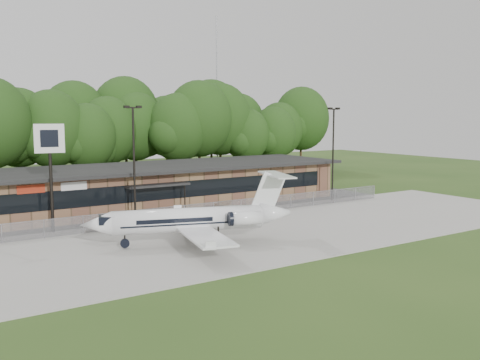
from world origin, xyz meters
TOP-DOWN VIEW (x-y plane):
  - ground at (0.00, 0.00)m, footprint 160.00×160.00m
  - apron at (0.00, 8.00)m, footprint 64.00×18.00m
  - parking_lot at (0.00, 19.50)m, footprint 50.00×9.00m
  - terminal at (-0.00, 23.94)m, footprint 41.00×11.65m
  - fence at (0.00, 15.00)m, footprint 46.00×0.04m
  - treeline at (0.00, 42.00)m, footprint 72.00×12.00m
  - radio_mast at (22.00, 48.00)m, footprint 0.20×0.20m
  - light_pole_mid at (-5.00, 16.50)m, footprint 1.55×0.30m
  - light_pole_right at (18.00, 16.50)m, footprint 1.55×0.30m
  - business_jet at (-4.17, 6.98)m, footprint 15.26×13.68m
  - pole_sign at (-11.90, 16.79)m, footprint 2.30×0.71m

SIDE VIEW (x-z plane):
  - ground at x=0.00m, z-range 0.00..0.00m
  - parking_lot at x=0.00m, z-range 0.00..0.06m
  - apron at x=0.00m, z-range 0.00..0.08m
  - fence at x=0.00m, z-range 0.02..1.54m
  - business_jet at x=-4.17m, z-range -0.74..4.45m
  - terminal at x=0.00m, z-range 0.03..4.33m
  - light_pole_mid at x=-5.00m, z-range 0.86..11.09m
  - light_pole_right at x=18.00m, z-range 0.86..11.09m
  - pole_sign at x=-11.90m, z-range 2.32..11.06m
  - treeline at x=0.00m, z-range 0.00..15.00m
  - radio_mast at x=22.00m, z-range 0.00..25.00m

